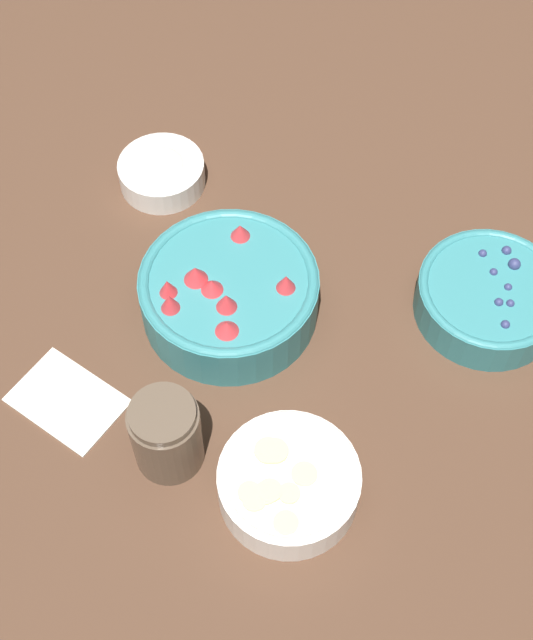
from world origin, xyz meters
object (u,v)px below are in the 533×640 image
bowl_bananas (288,482)px  jar_chocolate (167,436)px  bowl_blueberries (489,296)px  bowl_strawberries (229,292)px  bowl_cream (161,170)px

bowl_bananas → jar_chocolate: jar_chocolate is taller
bowl_blueberries → jar_chocolate: size_ratio=1.72×
bowl_blueberries → bowl_bananas: 0.36m
bowl_strawberries → bowl_blueberries: 0.33m
bowl_cream → bowl_bananas: bearing=-53.9°
bowl_cream → jar_chocolate: bearing=-69.2°
bowl_bananas → bowl_blueberries: bearing=60.2°
bowl_blueberries → bowl_cream: 0.48m
bowl_strawberries → bowl_cream: 0.24m
bowl_strawberries → bowl_blueberries: bowl_strawberries is taller
bowl_strawberries → bowl_bananas: 0.26m
bowl_blueberries → jar_chocolate: (-0.32, -0.30, 0.02)m
bowl_bananas → bowl_strawberries: bearing=122.1°
bowl_strawberries → jar_chocolate: size_ratio=2.10×
bowl_bananas → bowl_cream: 0.50m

